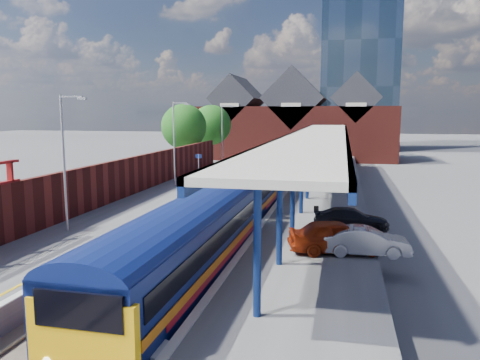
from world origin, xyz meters
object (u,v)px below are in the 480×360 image
object	(u,v)px
lamp_post_b	(66,155)
lamp_post_d	(223,131)
train	(276,168)
parked_car_silver	(366,241)
parked_car_blue	(333,177)
platform_sign	(199,163)
parked_car_red	(337,236)
parked_car_dark	(351,219)
lamp_post_c	(176,138)

from	to	relation	value
lamp_post_b	lamp_post_d	size ratio (longest dim) A/B	1.00
train	lamp_post_d	xyz separation A→B (m)	(-7.86, 11.15, 2.87)
lamp_post_b	parked_car_silver	world-z (taller)	lamp_post_b
parked_car_blue	lamp_post_d	bearing A→B (deg)	49.57
platform_sign	parked_car_red	distance (m)	22.43
lamp_post_b	platform_sign	bearing A→B (deg)	85.67
lamp_post_b	parked_car_blue	bearing A→B (deg)	57.08
train	platform_sign	size ratio (longest dim) A/B	26.37
parked_car_blue	train	bearing A→B (deg)	83.87
parked_car_red	parked_car_silver	size ratio (longest dim) A/B	1.15
parked_car_dark	platform_sign	bearing A→B (deg)	38.72
lamp_post_c	parked_car_red	xyz separation A→B (m)	(13.61, -16.77, -3.27)
parked_car_red	parked_car_dark	xyz separation A→B (m)	(0.69, 4.27, -0.15)
lamp_post_b	train	bearing A→B (deg)	69.36
train	lamp_post_c	distance (m)	9.67
lamp_post_b	parked_car_red	bearing A→B (deg)	-3.23
train	lamp_post_c	world-z (taller)	lamp_post_c
lamp_post_b	platform_sign	distance (m)	18.20
train	parked_car_dark	size ratio (longest dim) A/B	16.87
lamp_post_d	parked_car_blue	world-z (taller)	lamp_post_d
lamp_post_b	parked_car_blue	xyz separation A→B (m)	(13.03, 20.12, -3.44)
train	parked_car_silver	world-z (taller)	train
lamp_post_d	parked_car_dark	bearing A→B (deg)	-63.37
lamp_post_c	lamp_post_d	bearing A→B (deg)	90.00
train	platform_sign	world-z (taller)	platform_sign
parked_car_silver	parked_car_blue	xyz separation A→B (m)	(-1.84, 21.06, -0.06)
train	parked_car_blue	xyz separation A→B (m)	(5.17, -0.73, -0.57)
parked_car_blue	parked_car_silver	bearing A→B (deg)	-173.07
lamp_post_d	parked_car_silver	world-z (taller)	lamp_post_d
lamp_post_b	parked_car_silver	bearing A→B (deg)	-3.61
lamp_post_b	lamp_post_d	world-z (taller)	same
parked_car_red	parked_car_silver	distance (m)	1.27
platform_sign	parked_car_dark	bearing A→B (deg)	-48.28
parked_car_red	lamp_post_b	bearing A→B (deg)	72.17
parked_car_dark	lamp_post_d	bearing A→B (deg)	23.63
lamp_post_b	platform_sign	world-z (taller)	lamp_post_b
lamp_post_b	parked_car_silver	size ratio (longest dim) A/B	1.90
lamp_post_b	platform_sign	xyz separation A→B (m)	(1.36, 18.00, -2.30)
train	parked_car_blue	bearing A→B (deg)	-8.07
platform_sign	parked_car_dark	distance (m)	19.46
parked_car_dark	parked_car_blue	bearing A→B (deg)	1.35
train	parked_car_red	distance (m)	22.37
platform_sign	parked_car_blue	xyz separation A→B (m)	(11.66, 2.12, -1.14)
train	lamp_post_b	distance (m)	22.47
lamp_post_d	parked_car_dark	size ratio (longest dim) A/B	1.79
lamp_post_c	parked_car_dark	distance (m)	19.29
lamp_post_d	parked_car_red	xyz separation A→B (m)	(13.61, -32.77, -3.27)
parked_car_red	parked_car_blue	world-z (taller)	parked_car_red
parked_car_silver	platform_sign	bearing A→B (deg)	31.68
lamp_post_d	parked_car_red	world-z (taller)	lamp_post_d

